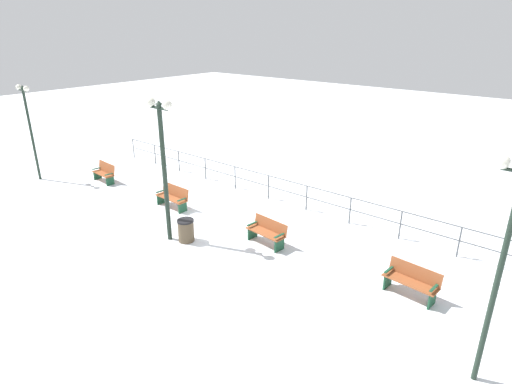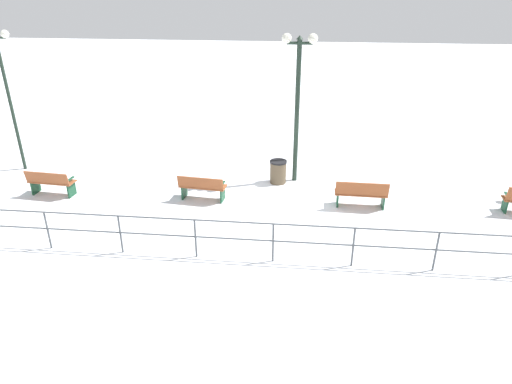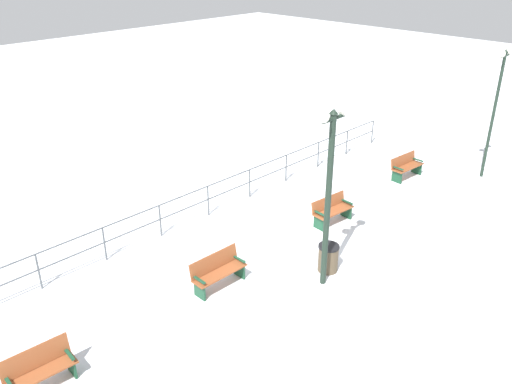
% 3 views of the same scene
% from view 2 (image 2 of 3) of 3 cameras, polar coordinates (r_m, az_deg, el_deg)
% --- Properties ---
extents(ground_plane, '(80.00, 80.00, 0.00)m').
position_cam_2_polar(ground_plane, '(14.55, 3.02, -1.36)').
color(ground_plane, white).
rests_on(ground_plane, ground).
extents(bench_second, '(0.56, 1.60, 0.91)m').
position_cam_2_polar(bench_second, '(14.42, 12.91, -0.18)').
color(bench_second, brown).
rests_on(bench_second, ground).
extents(bench_third, '(0.69, 1.53, 0.87)m').
position_cam_2_polar(bench_third, '(14.63, -6.69, 0.63)').
color(bench_third, brown).
rests_on(bench_third, ground).
extents(bench_fourth, '(0.66, 1.53, 0.89)m').
position_cam_2_polar(bench_fourth, '(16.26, -24.11, 1.12)').
color(bench_fourth, brown).
rests_on(bench_fourth, ground).
extents(lamppost_middle, '(0.31, 1.12, 4.92)m').
position_cam_2_polar(lamppost_middle, '(15.22, 5.23, 12.92)').
color(lamppost_middle, '#1E2D23').
rests_on(lamppost_middle, ground).
extents(lamppost_far, '(0.27, 0.99, 4.92)m').
position_cam_2_polar(lamppost_far, '(18.32, -28.76, 12.41)').
color(lamppost_far, '#1E2D23').
rests_on(lamppost_far, ground).
extents(waterfront_railing, '(0.05, 19.57, 1.09)m').
position_cam_2_polar(waterfront_railing, '(11.31, 2.15, -5.45)').
color(waterfront_railing, '#4C5156').
rests_on(waterfront_railing, ground).
extents(trash_bin, '(0.58, 0.58, 0.80)m').
position_cam_2_polar(trash_bin, '(15.84, 2.76, 2.54)').
color(trash_bin, brown).
rests_on(trash_bin, ground).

